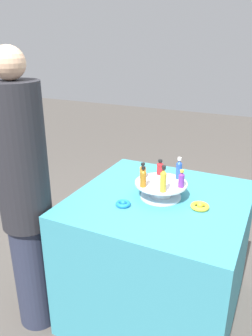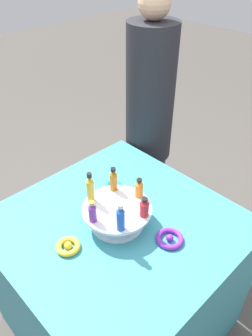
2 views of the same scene
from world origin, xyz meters
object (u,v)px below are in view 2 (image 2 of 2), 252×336
(bottle_red, at_px, (144,208))
(bottle_gold, at_px, (90,188))
(bottle_purple, at_px, (92,212))
(bottle_blue, at_px, (121,218))
(bottle_amber, at_px, (113,180))
(bottle_orange, at_px, (139,188))
(person_figure, at_px, (148,133))
(display_stand, at_px, (117,214))
(ribbon_bow_blue, at_px, (113,186))
(ribbon_bow_gold, at_px, (68,246))
(ribbon_bow_purple, at_px, (170,239))

(bottle_red, xyz_separation_m, bottle_gold, (-0.09, 0.21, 0.02))
(bottle_purple, bearing_deg, bottle_gold, 54.18)
(bottle_blue, height_order, bottle_amber, bottle_blue)
(bottle_blue, height_order, bottle_orange, bottle_blue)
(bottle_gold, distance_m, person_figure, 0.73)
(display_stand, height_order, ribbon_bow_blue, display_stand)
(bottle_orange, relative_size, bottle_gold, 0.63)
(bottle_red, xyz_separation_m, bottle_amber, (0.02, 0.20, 0.01))
(bottle_gold, bearing_deg, ribbon_bow_gold, -158.26)
(display_stand, xyz_separation_m, bottle_purple, (-0.11, 0.01, 0.08))
(bottle_amber, bearing_deg, ribbon_bow_gold, -168.47)
(bottle_red, bearing_deg, bottle_orange, 54.18)
(bottle_purple, distance_m, ribbon_bow_purple, 0.33)
(display_stand, xyz_separation_m, bottle_gold, (-0.05, 0.11, 0.10))
(ribbon_bow_blue, bearing_deg, bottle_gold, -158.43)
(bottle_purple, relative_size, bottle_orange, 1.09)
(person_figure, bearing_deg, ribbon_bow_gold, -9.47)
(bottle_orange, xyz_separation_m, bottle_amber, (-0.05, 0.11, 0.01))
(bottle_blue, relative_size, ribbon_bow_blue, 1.56)
(bottle_gold, distance_m, ribbon_bow_blue, 0.25)
(bottle_purple, bearing_deg, ribbon_bow_purple, -48.47)
(bottle_amber, height_order, ribbon_bow_gold, bottle_amber)
(bottle_orange, distance_m, bottle_amber, 0.12)
(bottle_orange, xyz_separation_m, ribbon_bow_blue, (0.03, 0.19, -0.12))
(bottle_blue, bearing_deg, bottle_red, -5.82)
(bottle_blue, height_order, ribbon_bow_gold, bottle_blue)
(bottle_purple, height_order, ribbon_bow_gold, bottle_purple)
(bottle_purple, xyz_separation_m, bottle_orange, (0.23, -0.02, -0.00))
(bottle_red, bearing_deg, ribbon_bow_purple, -70.90)
(bottle_orange, distance_m, bottle_gold, 0.20)
(bottle_orange, height_order, person_figure, person_figure)
(bottle_purple, xyz_separation_m, ribbon_bow_blue, (0.26, 0.17, -0.12))
(bottle_amber, bearing_deg, ribbon_bow_purple, -86.78)
(display_stand, height_order, ribbon_bow_gold, display_stand)
(bottle_purple, bearing_deg, bottle_blue, -65.82)
(bottle_amber, height_order, ribbon_bow_blue, bottle_amber)
(display_stand, relative_size, bottle_gold, 2.02)
(bottle_amber, distance_m, ribbon_bow_gold, 0.33)
(ribbon_bow_gold, bearing_deg, bottle_purple, -10.90)
(bottle_gold, relative_size, ribbon_bow_blue, 1.77)
(bottle_orange, bearing_deg, ribbon_bow_purple, -98.43)
(bottle_purple, bearing_deg, ribbon_bow_blue, 33.22)
(bottle_blue, distance_m, bottle_gold, 0.20)
(bottle_gold, bearing_deg, ribbon_bow_blue, 21.57)
(display_stand, distance_m, ribbon_bow_purple, 0.23)
(bottle_red, relative_size, bottle_amber, 0.77)
(bottle_gold, bearing_deg, ribbon_bow_purple, -67.50)
(bottle_purple, distance_m, bottle_amber, 0.20)
(bottle_orange, xyz_separation_m, person_figure, (0.50, 0.40, -0.11))
(bottle_orange, height_order, bottle_amber, bottle_amber)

